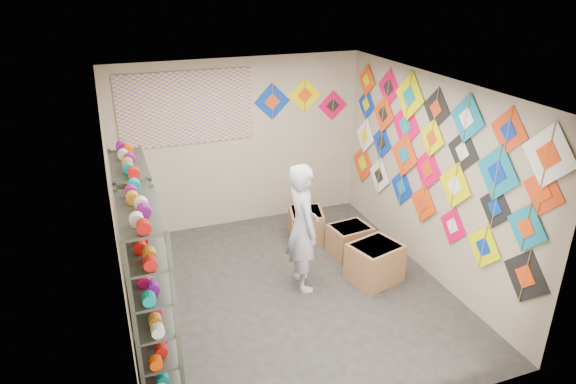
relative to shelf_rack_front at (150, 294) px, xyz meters
name	(u,v)px	position (x,y,z in m)	size (l,w,h in m)	color
ground	(289,292)	(1.78, 0.85, -0.95)	(4.50, 4.50, 0.00)	#2E2B28
room_walls	(289,176)	(1.78, 0.85, 0.69)	(4.50, 4.50, 4.50)	tan
shelf_rack_front	(150,294)	(0.00, 0.00, 0.00)	(0.40, 1.10, 1.90)	#4C5147
shelf_rack_back	(137,235)	(0.00, 1.30, 0.00)	(0.40, 1.10, 1.90)	#4C5147
string_spools	(142,254)	(0.00, 0.65, 0.10)	(0.12, 2.36, 0.12)	#E40D55
kite_wall_display	(430,156)	(3.76, 0.86, 0.70)	(0.06, 4.32, 2.08)	black
back_wall_kites	(301,101)	(2.81, 3.09, 1.02)	(1.60, 0.02, 0.75)	#0734B3
poster	(186,108)	(0.98, 3.08, 1.05)	(2.00, 0.01, 1.10)	#6F50AE
shopkeeper	(303,227)	(2.01, 0.96, -0.09)	(0.44, 0.65, 1.73)	silver
carton_a	(375,263)	(2.97, 0.73, -0.68)	(0.64, 0.54, 0.54)	#A06B45
carton_b	(350,240)	(2.96, 1.47, -0.72)	(0.56, 0.46, 0.46)	#A06B45
carton_c	(306,225)	(2.55, 2.14, -0.71)	(0.50, 0.55, 0.48)	#A06B45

